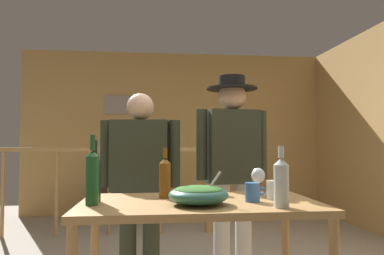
% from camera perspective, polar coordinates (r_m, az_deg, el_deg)
% --- Properties ---
extents(back_wall, '(4.86, 0.10, 2.60)m').
position_cam_1_polar(back_wall, '(5.93, -2.49, -0.84)').
color(back_wall, tan).
rests_on(back_wall, ground_plane).
extents(framed_picture, '(0.41, 0.03, 0.30)m').
position_cam_1_polar(framed_picture, '(5.91, -11.62, 3.53)').
color(framed_picture, gray).
extents(stair_railing, '(2.62, 0.10, 1.13)m').
position_cam_1_polar(stair_railing, '(4.63, -7.04, -7.87)').
color(stair_railing, '#B2844C').
rests_on(stair_railing, ground_plane).
extents(tv_console, '(0.90, 0.40, 0.49)m').
position_cam_1_polar(tv_console, '(5.65, -10.55, -11.45)').
color(tv_console, '#38281E').
rests_on(tv_console, ground_plane).
extents(flat_screen_tv, '(0.54, 0.12, 0.43)m').
position_cam_1_polar(flat_screen_tv, '(5.56, -10.53, -6.40)').
color(flat_screen_tv, black).
rests_on(flat_screen_tv, tv_console).
extents(serving_table, '(1.35, 0.75, 0.80)m').
position_cam_1_polar(serving_table, '(2.13, 1.14, -13.70)').
color(serving_table, '#B2844C').
rests_on(serving_table, ground_plane).
extents(salad_bowl, '(0.33, 0.33, 0.18)m').
position_cam_1_polar(salad_bowl, '(1.99, 1.03, -10.40)').
color(salad_bowl, '#337060').
rests_on(salad_bowl, serving_table).
extents(wine_glass, '(0.09, 0.09, 0.18)m').
position_cam_1_polar(wine_glass, '(2.31, 10.38, -7.62)').
color(wine_glass, silver).
rests_on(wine_glass, serving_table).
extents(wine_bottle_dark, '(0.07, 0.07, 0.35)m').
position_cam_1_polar(wine_bottle_dark, '(2.14, -15.08, -7.55)').
color(wine_bottle_dark, black).
rests_on(wine_bottle_dark, serving_table).
extents(wine_bottle_clear, '(0.08, 0.08, 0.32)m').
position_cam_1_polar(wine_bottle_clear, '(1.94, 13.87, -8.28)').
color(wine_bottle_clear, silver).
rests_on(wine_bottle_clear, serving_table).
extents(wine_bottle_green, '(0.07, 0.07, 0.38)m').
position_cam_1_polar(wine_bottle_green, '(2.02, -15.40, -7.43)').
color(wine_bottle_green, '#1E5628').
rests_on(wine_bottle_green, serving_table).
extents(wine_bottle_amber, '(0.07, 0.07, 0.30)m').
position_cam_1_polar(wine_bottle_amber, '(2.22, -4.28, -7.78)').
color(wine_bottle_amber, brown).
rests_on(wine_bottle_amber, serving_table).
extents(mug_blue, '(0.12, 0.08, 0.11)m').
position_cam_1_polar(mug_blue, '(2.11, 9.53, -9.99)').
color(mug_blue, '#3866B2').
rests_on(mug_blue, serving_table).
extents(mug_white, '(0.12, 0.08, 0.11)m').
position_cam_1_polar(mug_white, '(2.23, 12.76, -9.52)').
color(mug_white, white).
rests_on(mug_white, serving_table).
extents(person_standing_left, '(0.62, 0.28, 1.52)m').
position_cam_1_polar(person_standing_left, '(2.85, -8.20, -7.15)').
color(person_standing_left, '#2D3323').
rests_on(person_standing_left, ground_plane).
extents(person_standing_right, '(0.59, 0.41, 1.67)m').
position_cam_1_polar(person_standing_right, '(2.91, 6.36, -5.08)').
color(person_standing_right, beige).
rests_on(person_standing_right, ground_plane).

